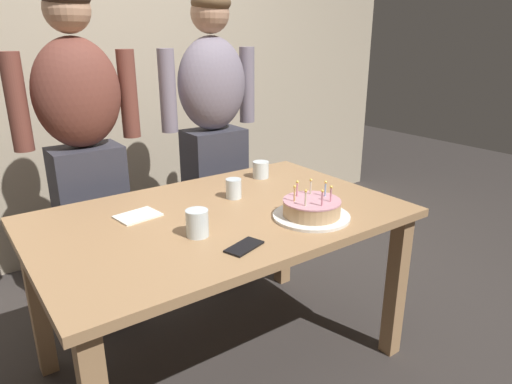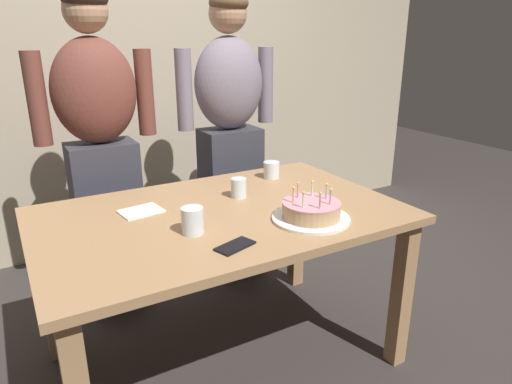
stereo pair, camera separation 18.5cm
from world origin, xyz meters
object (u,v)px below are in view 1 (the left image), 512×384
(birthday_cake, at_px, (312,210))
(water_glass_side, at_px, (197,223))
(water_glass_near, at_px, (261,170))
(person_woman_cardigan, at_px, (214,137))
(water_glass_far, at_px, (234,189))
(cell_phone, at_px, (244,247))
(person_man_bearded, at_px, (85,156))
(napkin_stack, at_px, (138,216))

(birthday_cake, bearing_deg, water_glass_side, 166.06)
(water_glass_near, bearing_deg, person_woman_cardigan, 91.22)
(water_glass_far, bearing_deg, cell_phone, -119.22)
(cell_phone, distance_m, person_man_bearded, 1.11)
(water_glass_near, distance_m, person_woman_cardigan, 0.46)
(napkin_stack, xyz_separation_m, person_man_bearded, (-0.02, 0.59, 0.13))
(water_glass_side, xyz_separation_m, napkin_stack, (-0.11, 0.31, -0.05))
(cell_phone, relative_size, person_man_bearded, 0.09)
(water_glass_near, distance_m, cell_phone, 0.83)
(water_glass_side, xyz_separation_m, person_woman_cardigan, (0.61, 0.90, 0.08))
(water_glass_near, relative_size, person_woman_cardigan, 0.05)
(water_glass_far, bearing_deg, birthday_cake, -71.81)
(water_glass_near, xyz_separation_m, water_glass_side, (-0.62, -0.45, 0.01))
(water_glass_near, xyz_separation_m, water_glass_far, (-0.28, -0.18, 0.00))
(birthday_cake, distance_m, person_woman_cardigan, 1.03)
(water_glass_side, height_order, cell_phone, water_glass_side)
(water_glass_side, height_order, napkin_stack, water_glass_side)
(water_glass_far, relative_size, napkin_stack, 0.53)
(water_glass_far, distance_m, person_man_bearded, 0.79)
(water_glass_far, distance_m, person_woman_cardigan, 0.69)
(water_glass_side, xyz_separation_m, person_man_bearded, (-0.13, 0.90, 0.08))
(water_glass_side, relative_size, napkin_stack, 0.60)
(birthday_cake, distance_m, person_man_bearded, 1.18)
(water_glass_far, xyz_separation_m, napkin_stack, (-0.44, 0.04, -0.04))
(water_glass_far, height_order, person_man_bearded, person_man_bearded)
(water_glass_far, distance_m, cell_phone, 0.52)
(napkin_stack, distance_m, person_man_bearded, 0.61)
(water_glass_near, height_order, person_man_bearded, person_man_bearded)
(cell_phone, bearing_deg, person_man_bearded, 82.90)
(birthday_cake, xyz_separation_m, water_glass_side, (-0.46, 0.11, 0.02))
(water_glass_side, relative_size, person_woman_cardigan, 0.06)
(napkin_stack, bearing_deg, birthday_cake, -36.53)
(birthday_cake, xyz_separation_m, napkin_stack, (-0.57, 0.42, -0.03))
(napkin_stack, bearing_deg, water_glass_far, -4.96)
(water_glass_near, relative_size, napkin_stack, 0.51)
(water_glass_near, relative_size, water_glass_far, 0.95)
(water_glass_far, distance_m, water_glass_side, 0.43)
(water_glass_side, bearing_deg, napkin_stack, 109.40)
(cell_phone, height_order, person_man_bearded, person_man_bearded)
(cell_phone, xyz_separation_m, person_woman_cardigan, (0.53, 1.08, 0.13))
(birthday_cake, relative_size, water_glass_far, 3.52)
(water_glass_side, bearing_deg, cell_phone, -65.96)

